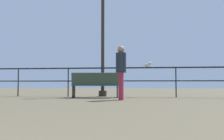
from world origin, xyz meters
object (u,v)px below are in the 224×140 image
object	(u,v)px
lamppost_center	(103,32)
person_by_bench	(121,69)
bench_near_left	(95,84)
seagull_on_rail	(148,65)

from	to	relation	value
lamppost_center	person_by_bench	size ratio (longest dim) A/B	2.70
bench_near_left	lamppost_center	world-z (taller)	lamppost_center
seagull_on_rail	person_by_bench	bearing A→B (deg)	-114.10
lamppost_center	seagull_on_rail	distance (m)	2.20
seagull_on_rail	lamppost_center	bearing A→B (deg)	168.18
bench_near_left	lamppost_center	xyz separation A→B (m)	(0.09, 1.04, 2.01)
lamppost_center	seagull_on_rail	world-z (taller)	lamppost_center
person_by_bench	seagull_on_rail	xyz separation A→B (m)	(0.83, 1.84, 0.25)
seagull_on_rail	bench_near_left	bearing A→B (deg)	-159.82
bench_near_left	seagull_on_rail	xyz separation A→B (m)	(1.83, 0.67, 0.70)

